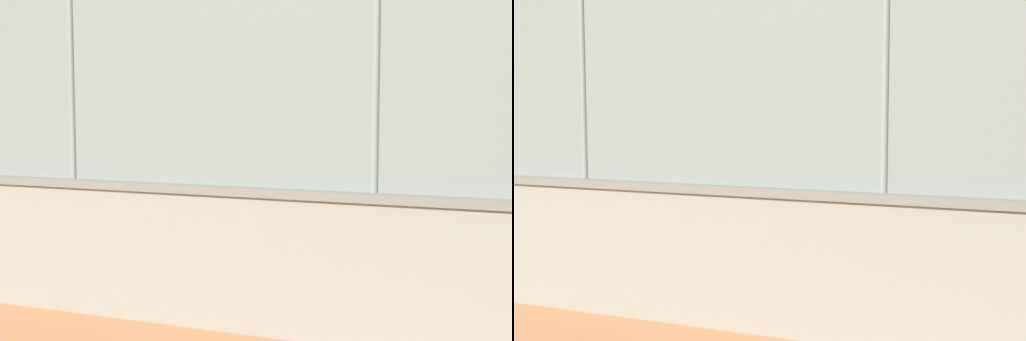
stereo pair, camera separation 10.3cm
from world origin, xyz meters
The scene contains 5 objects.
ground_plane centered at (0.00, 0.00, 0.00)m, with size 260.00×260.00×0.00m, color #B27247.
perimeter_wall centered at (-1.56, 12.15, 0.71)m, with size 32.76×0.69×1.41m.
fence_panel_on_wall centered at (-1.56, 12.15, 2.44)m, with size 32.17×0.40×2.06m.
player_baseline_waiting centered at (5.29, 3.64, 1.03)m, with size 1.28×0.80×1.73m.
sports_ball centered at (4.54, 4.22, 1.38)m, with size 0.21×0.21×0.21m, color #3399D8.
Camera 1 is at (-3.11, 18.57, 2.22)m, focal length 51.76 mm.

